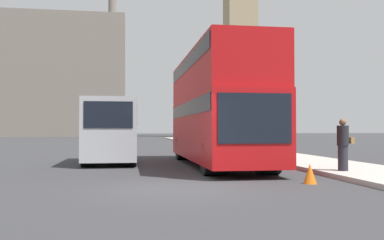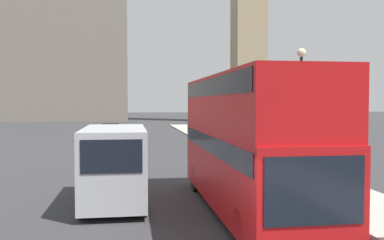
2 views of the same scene
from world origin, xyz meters
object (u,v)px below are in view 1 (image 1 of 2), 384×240
(red_double_decker_bus, at_px, (217,104))
(street_lamp, at_px, (266,80))
(pedestrian, at_px, (343,145))
(parked_sedan, at_px, (108,137))
(white_van, at_px, (111,130))

(red_double_decker_bus, height_order, street_lamp, street_lamp)
(pedestrian, xyz_separation_m, parked_sedan, (-8.98, 34.15, -0.28))
(white_van, relative_size, parked_sedan, 1.15)
(pedestrian, height_order, street_lamp, street_lamp)
(red_double_decker_bus, bearing_deg, white_van, 158.68)
(white_van, bearing_deg, parked_sedan, 92.74)
(white_van, relative_size, pedestrian, 3.00)
(red_double_decker_bus, distance_m, white_van, 4.80)
(pedestrian, height_order, parked_sedan, pedestrian)
(parked_sedan, bearing_deg, pedestrian, -75.27)
(white_van, height_order, parked_sedan, white_van)
(red_double_decker_bus, relative_size, pedestrian, 6.23)
(white_van, xyz_separation_m, street_lamp, (7.39, 1.09, 2.42))
(white_van, xyz_separation_m, pedestrian, (7.63, -5.91, -0.48))
(red_double_decker_bus, bearing_deg, pedestrian, -52.19)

